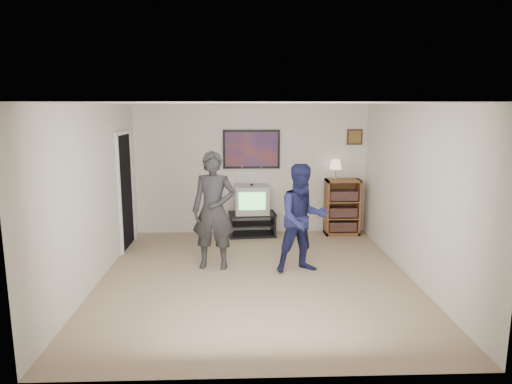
{
  "coord_description": "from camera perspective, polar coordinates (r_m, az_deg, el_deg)",
  "views": [
    {
      "loc": [
        -0.23,
        -6.31,
        2.46
      ],
      "look_at": [
        0.02,
        0.67,
        1.15
      ],
      "focal_mm": 32.0,
      "sensor_mm": 36.0,
      "label": 1
    }
  ],
  "objects": [
    {
      "name": "person_tall",
      "position": [
        6.97,
        -5.32,
        -2.32
      ],
      "size": [
        0.71,
        0.51,
        1.81
      ],
      "primitive_type": "imported",
      "rotation": [
        0.0,
        0.0,
        -0.13
      ],
      "color": "#28272A",
      "rests_on": "room_shell"
    },
    {
      "name": "person_short",
      "position": [
        6.83,
        5.86,
        -3.32
      ],
      "size": [
        0.92,
        0.78,
        1.64
      ],
      "primitive_type": "imported",
      "rotation": [
        0.0,
        0.0,
        0.23
      ],
      "color": "#1B1E4A",
      "rests_on": "room_shell"
    },
    {
      "name": "table_lamp",
      "position": [
        8.9,
        9.91,
        2.82
      ],
      "size": [
        0.24,
        0.24,
        0.39
      ],
      "primitive_type": null,
      "color": "#FFEBC1",
      "rests_on": "bookshelf"
    },
    {
      "name": "air_vent",
      "position": [
        8.81,
        -4.18,
        7.29
      ],
      "size": [
        0.28,
        0.02,
        0.14
      ],
      "primitive_type": "cube",
      "color": "white",
      "rests_on": "room_shell"
    },
    {
      "name": "controller_right",
      "position": [
        6.97,
        5.66,
        -0.72
      ],
      "size": [
        0.07,
        0.12,
        0.03
      ],
      "primitive_type": "cube",
      "rotation": [
        0.0,
        0.0,
        -0.38
      ],
      "color": "white",
      "rests_on": "person_short"
    },
    {
      "name": "doorway",
      "position": [
        8.29,
        -16.04,
        0.07
      ],
      "size": [
        0.03,
        0.85,
        2.0
      ],
      "primitive_type": "cube",
      "color": "black",
      "rests_on": "room_shell"
    },
    {
      "name": "room_shell",
      "position": [
        6.76,
        -0.09,
        0.33
      ],
      "size": [
        4.51,
        5.0,
        2.51
      ],
      "color": "#92785C",
      "rests_on": "ground"
    },
    {
      "name": "small_picture",
      "position": [
        9.08,
        12.23,
        6.73
      ],
      "size": [
        0.3,
        0.03,
        0.3
      ],
      "primitive_type": "cube",
      "color": "black",
      "rests_on": "room_shell"
    },
    {
      "name": "controller_left",
      "position": [
        7.06,
        -4.97,
        1.11
      ],
      "size": [
        0.04,
        0.12,
        0.03
      ],
      "primitive_type": "cube",
      "rotation": [
        0.0,
        0.0,
        -0.02
      ],
      "color": "white",
      "rests_on": "person_tall"
    },
    {
      "name": "media_stand",
      "position": [
        8.83,
        -0.51,
        -4.04
      ],
      "size": [
        0.93,
        0.57,
        0.45
      ],
      "rotation": [
        0.0,
        0.0,
        0.09
      ],
      "color": "black",
      "rests_on": "room_shell"
    },
    {
      "name": "crt_television",
      "position": [
        8.71,
        -0.53,
        -0.91
      ],
      "size": [
        0.66,
        0.56,
        0.54
      ],
      "primitive_type": null,
      "rotation": [
        0.0,
        0.0,
        0.04
      ],
      "color": "#9C9C97",
      "rests_on": "media_stand"
    },
    {
      "name": "bookshelf",
      "position": [
        9.02,
        10.72,
        -1.84
      ],
      "size": [
        0.66,
        0.38,
        1.08
      ],
      "primitive_type": null,
      "color": "brown",
      "rests_on": "room_shell"
    },
    {
      "name": "poster",
      "position": [
        8.82,
        -0.57,
        5.37
      ],
      "size": [
        1.1,
        0.03,
        0.75
      ],
      "primitive_type": "cube",
      "color": "black",
      "rests_on": "room_shell"
    }
  ]
}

